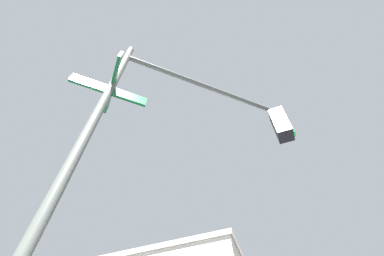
% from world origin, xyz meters
% --- Properties ---
extents(traffic_signal_near, '(2.98, 2.67, 6.41)m').
position_xyz_m(traffic_signal_near, '(-5.61, -5.89, 4.54)').
color(traffic_signal_near, '#474C47').
rests_on(traffic_signal_near, ground_plane).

